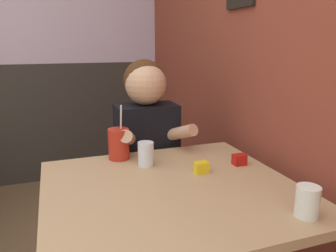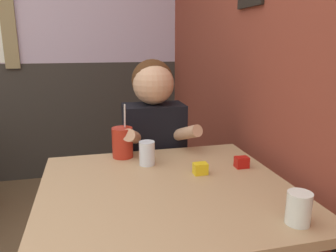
# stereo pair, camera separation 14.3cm
# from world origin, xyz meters

# --- Properties ---
(brick_wall_right) EXTENTS (0.08, 4.35, 2.70)m
(brick_wall_right) POSITION_xyz_m (1.39, 1.18, 1.35)
(brick_wall_right) COLOR brown
(brick_wall_right) RESTS_ON ground_plane
(back_wall) EXTENTS (5.71, 0.09, 2.70)m
(back_wall) POSITION_xyz_m (-0.01, 2.38, 1.36)
(back_wall) COLOR silver
(back_wall) RESTS_ON ground_plane
(main_table) EXTENTS (0.99, 0.92, 0.73)m
(main_table) POSITION_xyz_m (0.79, 0.34, 0.67)
(main_table) COLOR tan
(main_table) RESTS_ON ground_plane
(person_seated) EXTENTS (0.42, 0.42, 1.20)m
(person_seated) POSITION_xyz_m (0.86, 0.94, 0.66)
(person_seated) COLOR black
(person_seated) RESTS_ON ground_plane
(cocktail_pitcher) EXTENTS (0.10, 0.10, 0.27)m
(cocktail_pitcher) POSITION_xyz_m (0.66, 0.73, 0.80)
(cocktail_pitcher) COLOR #B22819
(cocktail_pitcher) RESTS_ON main_table
(glass_near_pitcher) EXTENTS (0.07, 0.07, 0.11)m
(glass_near_pitcher) POSITION_xyz_m (0.76, 0.60, 0.78)
(glass_near_pitcher) COLOR silver
(glass_near_pitcher) RESTS_ON main_table
(glass_center) EXTENTS (0.08, 0.08, 0.10)m
(glass_center) POSITION_xyz_m (1.13, -0.02, 0.78)
(glass_center) COLOR silver
(glass_center) RESTS_ON main_table
(condiment_ketchup) EXTENTS (0.06, 0.04, 0.05)m
(condiment_ketchup) POSITION_xyz_m (1.17, 0.46, 0.75)
(condiment_ketchup) COLOR #B7140F
(condiment_ketchup) RESTS_ON main_table
(condiment_mustard) EXTENTS (0.06, 0.04, 0.05)m
(condiment_mustard) POSITION_xyz_m (0.97, 0.43, 0.75)
(condiment_mustard) COLOR yellow
(condiment_mustard) RESTS_ON main_table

